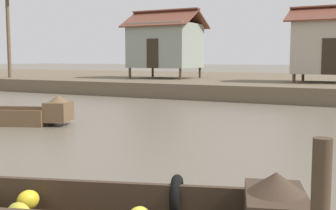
% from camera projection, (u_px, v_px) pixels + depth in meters
% --- Properties ---
extents(ground_plane, '(300.00, 300.00, 0.00)m').
position_uv_depth(ground_plane, '(193.00, 141.00, 10.40)').
color(ground_plane, '#665B4C').
extents(riverbank_strip, '(160.00, 20.00, 0.76)m').
position_uv_depth(riverbank_strip, '(318.00, 84.00, 27.47)').
color(riverbank_strip, brown).
rests_on(riverbank_strip, ground).
extents(stilt_house_left, '(4.70, 3.83, 4.39)m').
position_uv_depth(stilt_house_left, '(165.00, 45.00, 27.68)').
color(stilt_house_left, '#4C3826').
rests_on(stilt_house_left, riverbank_strip).
extents(stilt_house_mid_left, '(4.63, 3.39, 4.03)m').
position_uv_depth(stilt_house_mid_left, '(334.00, 45.00, 22.43)').
color(stilt_house_mid_left, '#4C3826').
rests_on(stilt_house_mid_left, riverbank_strip).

